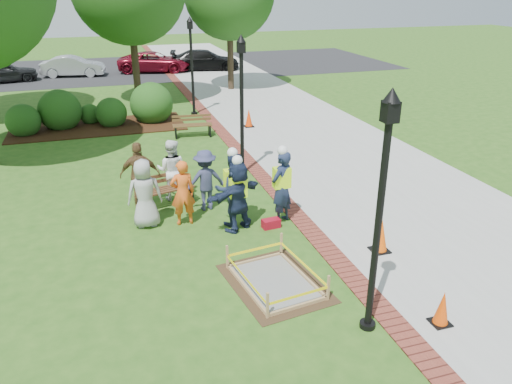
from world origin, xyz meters
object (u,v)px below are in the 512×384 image
object	(u,v)px
hivis_worker_b	(282,185)
hivis_worker_c	(233,187)
bench_near	(166,196)
cone_front	(442,309)
wet_concrete_pad	(275,273)
hivis_worker_a	(238,194)
lamp_near	(381,200)

from	to	relation	value
hivis_worker_b	hivis_worker_c	world-z (taller)	hivis_worker_b
bench_near	cone_front	xyz separation A→B (m)	(3.95, -6.61, 0.06)
wet_concrete_pad	hivis_worker_a	xyz separation A→B (m)	(-0.06, 2.54, 0.72)
bench_near	hivis_worker_b	world-z (taller)	hivis_worker_b
cone_front	hivis_worker_b	size ratio (longest dim) A/B	0.34
lamp_near	hivis_worker_b	bearing A→B (deg)	90.16
bench_near	lamp_near	xyz separation A→B (m)	(2.67, -6.28, 2.21)
hivis_worker_a	wet_concrete_pad	bearing A→B (deg)	-88.67
cone_front	hivis_worker_c	distance (m)	5.60
lamp_near	hivis_worker_c	world-z (taller)	lamp_near
cone_front	wet_concrete_pad	bearing A→B (deg)	138.36
bench_near	hivis_worker_a	bearing A→B (deg)	-52.23
cone_front	lamp_near	distance (m)	2.52
wet_concrete_pad	hivis_worker_c	distance (m)	2.96
wet_concrete_pad	lamp_near	xyz separation A→B (m)	(1.11, -1.80, 2.25)
bench_near	hivis_worker_c	size ratio (longest dim) A/B	0.81
wet_concrete_pad	cone_front	xyz separation A→B (m)	(2.38, -2.12, 0.09)
bench_near	cone_front	size ratio (longest dim) A/B	2.41
cone_front	lamp_near	size ratio (longest dim) A/B	0.16
hivis_worker_a	hivis_worker_c	world-z (taller)	hivis_worker_c
hivis_worker_b	hivis_worker_c	xyz separation A→B (m)	(-1.19, 0.23, -0.00)
lamp_near	hivis_worker_a	distance (m)	4.75
bench_near	hivis_worker_c	distance (m)	2.31
cone_front	hivis_worker_a	bearing A→B (deg)	117.65
hivis_worker_b	wet_concrete_pad	bearing A→B (deg)	-112.61
hivis_worker_a	hivis_worker_c	xyz separation A→B (m)	(-0.03, 0.31, 0.04)
wet_concrete_pad	hivis_worker_c	world-z (taller)	hivis_worker_c
lamp_near	cone_front	bearing A→B (deg)	-14.08
cone_front	hivis_worker_c	size ratio (longest dim) A/B	0.34
cone_front	hivis_worker_b	bearing A→B (deg)	105.22
hivis_worker_c	cone_front	bearing A→B (deg)	-63.53
cone_front	hivis_worker_a	world-z (taller)	hivis_worker_a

